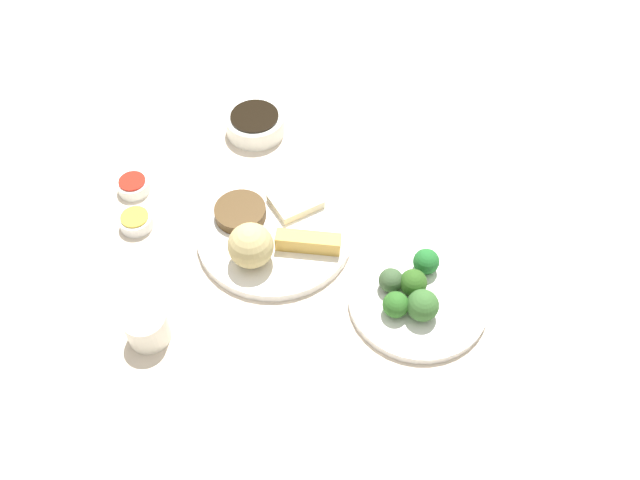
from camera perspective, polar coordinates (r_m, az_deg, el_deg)
tabletop at (r=1.16m, az=-2.02°, el=0.22°), size 2.20×2.20×0.02m
main_plate at (r=1.15m, az=-3.82°, el=0.53°), size 0.26×0.26×0.02m
rice_scoop at (r=1.08m, az=-5.87°, el=-0.47°), size 0.07×0.07×0.07m
spring_roll at (r=1.11m, az=-0.86°, el=-0.11°), size 0.08×0.10×0.03m
crab_rangoon_wonton at (r=1.17m, az=-2.09°, el=3.31°), size 0.07×0.08×0.02m
stir_fry_heap at (r=1.16m, az=-6.75°, el=2.37°), size 0.09×0.09×0.02m
broccoli_plate at (r=1.08m, az=8.27°, el=-5.00°), size 0.22×0.22×0.01m
broccoli_floret_0 at (r=1.06m, az=7.88°, el=-3.60°), size 0.04×0.04×0.04m
broccoli_floret_1 at (r=1.04m, az=8.67°, el=-5.48°), size 0.05×0.05×0.05m
broccoli_floret_2 at (r=1.06m, az=6.01°, el=-3.41°), size 0.04×0.04×0.04m
broccoli_floret_3 at (r=1.04m, az=6.42°, el=-5.45°), size 0.04×0.04×0.04m
broccoli_floret_4 at (r=1.09m, az=8.96°, el=-1.81°), size 0.04×0.04×0.04m
soy_sauce_bowl at (r=1.32m, az=-5.49°, el=9.71°), size 0.11×0.11×0.04m
soy_sauce_bowl_liquid at (r=1.31m, az=-5.56°, el=10.37°), size 0.09×0.09×0.00m
sauce_ramekin_sweet_and_sour at (r=1.26m, az=-15.48°, el=4.42°), size 0.06×0.06×0.02m
sauce_ramekin_sweet_and_sour_liquid at (r=1.25m, az=-15.61°, el=4.82°), size 0.05×0.05×0.00m
sauce_ramekin_hot_mustard at (r=1.20m, az=-15.29°, el=1.51°), size 0.06×0.06×0.02m
sauce_ramekin_hot_mustard_liquid at (r=1.19m, az=-15.42°, el=1.90°), size 0.05×0.05×0.00m
teacup at (r=1.05m, az=-14.42°, el=-7.14°), size 0.06×0.06×0.06m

